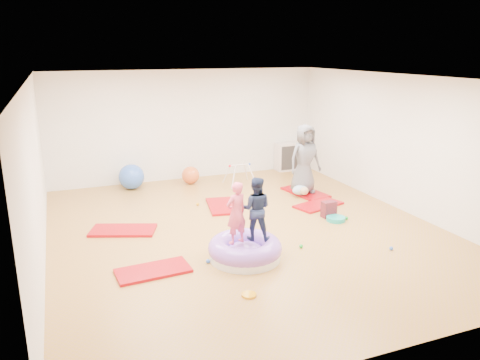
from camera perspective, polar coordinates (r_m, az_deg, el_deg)
name	(u,v)px	position (r m, az deg, el deg)	size (l,w,h in m)	color
room	(246,157)	(8.42, 0.75, 2.76)	(7.01, 8.01, 2.81)	#A26D3F
gym_mat_front_left	(153,271)	(7.38, -10.54, -10.82)	(1.11, 0.55, 0.05)	#B80015
gym_mat_mid_left	(123,230)	(9.02, -14.06, -5.97)	(1.18, 0.59, 0.05)	#B80015
gym_mat_center_back	(222,206)	(10.09, -2.24, -3.18)	(1.11, 0.56, 0.05)	#B80015
gym_mat_right	(318,205)	(10.29, 9.53, -3.01)	(1.07, 0.54, 0.04)	#B80015
gym_mat_rear_right	(305,192)	(11.13, 7.95, -1.50)	(1.18, 0.59, 0.05)	#B80015
inflatable_cushion	(245,250)	(7.64, 0.61, -8.53)	(1.20, 1.20, 0.38)	white
child_pink	(236,210)	(7.32, -0.46, -3.67)	(0.37, 0.24, 1.01)	#E95071
child_navy	(256,206)	(7.48, 1.93, -3.15)	(0.51, 0.40, 1.04)	#1D284A
adult_caregiver	(305,159)	(10.86, 7.89, 2.57)	(0.78, 0.51, 1.60)	#57575E
infant	(301,190)	(10.79, 7.48, -1.23)	(0.40, 0.40, 0.23)	#9DBDD7
ball_pit_balls	(289,231)	(8.75, 6.02, -6.20)	(3.24, 3.52, 0.07)	orange
exercise_ball_blue	(131,177)	(11.60, -13.09, 0.39)	(0.61, 0.61, 0.61)	blue
exercise_ball_orange	(191,175)	(11.84, -6.05, 0.59)	(0.44, 0.44, 0.44)	#D55D29
infant_play_gym	(240,171)	(11.58, -0.03, 1.06)	(0.70, 0.67, 0.54)	beige
cube_shelf	(289,156)	(13.18, 6.03, 2.88)	(0.77, 0.38, 0.77)	beige
balance_disc	(336,219)	(9.47, 11.60, -4.66)	(0.37, 0.37, 0.08)	teal
backpack	(329,209)	(9.62, 10.77, -3.52)	(0.28, 0.18, 0.33)	maroon
yellow_toy	(249,295)	(6.63, 1.09, -13.83)	(0.21, 0.21, 0.03)	orange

